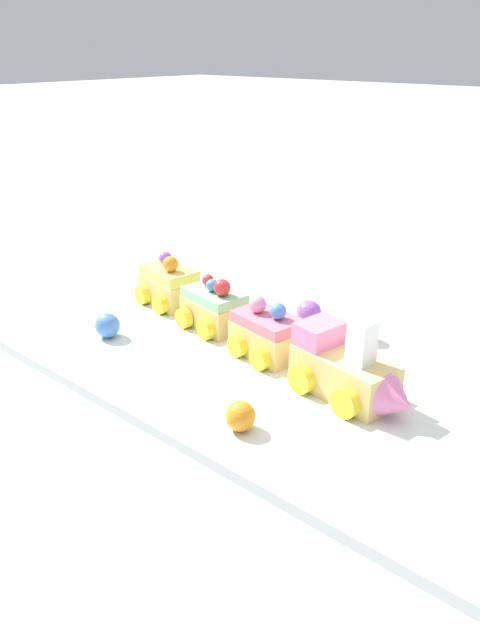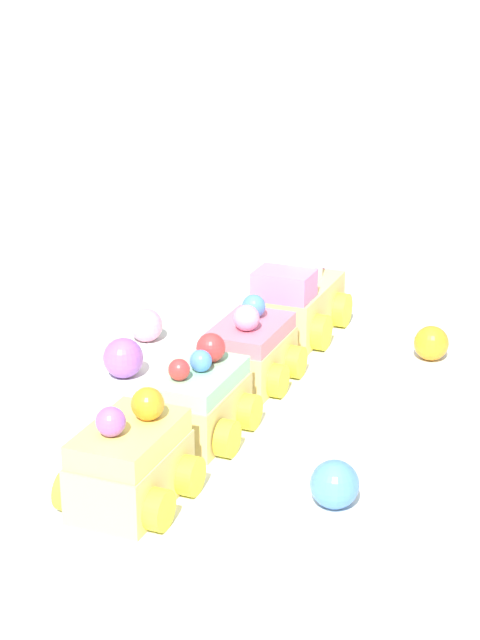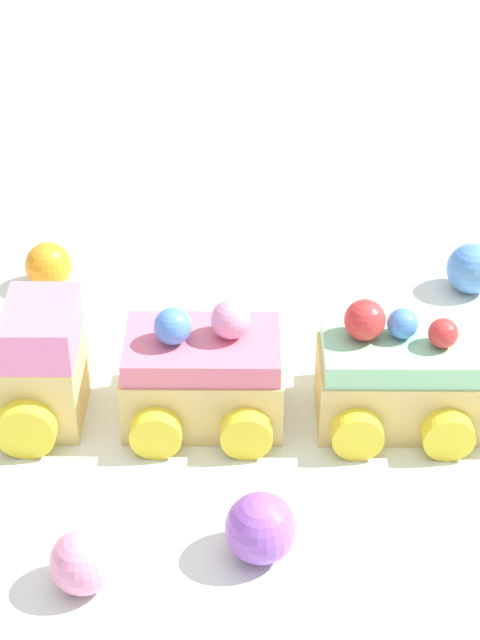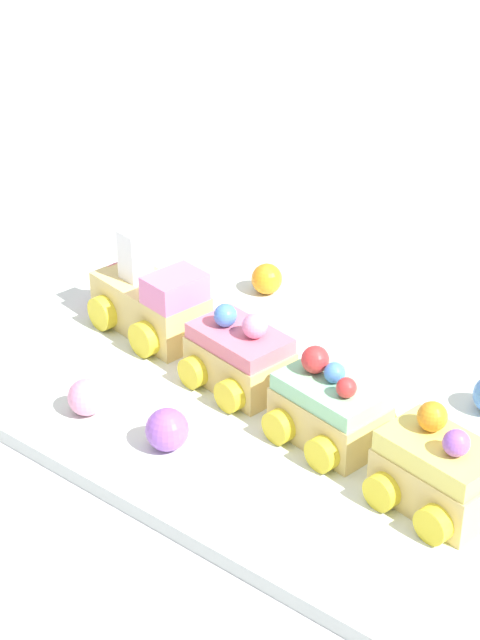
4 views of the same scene
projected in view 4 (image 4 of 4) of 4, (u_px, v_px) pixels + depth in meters
ground_plane at (270, 400)px, 0.84m from camera, size 10.00×10.00×0.00m
display_board at (271, 393)px, 0.84m from camera, size 0.72×0.34×0.01m
cake_train_locomotive at (145, 299)px, 0.91m from camera, size 0.14×0.08×0.09m
cake_car_strawberry at (240, 357)px, 0.83m from camera, size 0.09×0.08×0.07m
cake_car_mint at (329, 410)px, 0.77m from camera, size 0.09×0.08×0.07m
cake_car_lemon at (438, 473)px, 0.70m from camera, size 0.09×0.08×0.07m
gumball_purple at (167, 430)px, 0.76m from camera, size 0.03×0.03×0.03m
gumball_pink at (86, 397)px, 0.80m from camera, size 0.03×0.03×0.03m
gumball_orange at (267, 279)px, 0.96m from camera, size 0.03×0.03×0.03m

